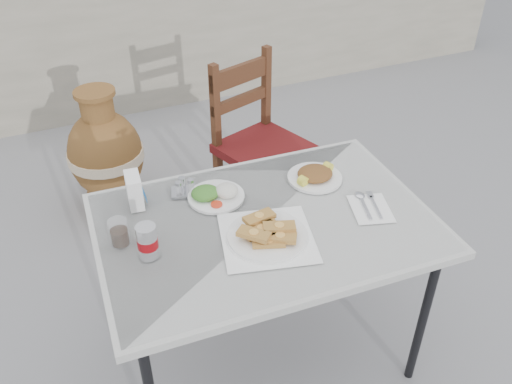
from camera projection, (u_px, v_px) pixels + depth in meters
name	position (u px, v px, depth m)	size (l,w,h in m)	color
ground	(308.00, 346.00, 2.26)	(80.00, 80.00, 0.00)	gray
cafe_table	(265.00, 231.00, 1.87)	(1.17, 0.82, 0.69)	black
pide_plate	(267.00, 231.00, 1.75)	(0.36, 0.36, 0.06)	white
salad_rice_plate	(215.00, 194.00, 1.93)	(0.20, 0.20, 0.05)	white
salad_chopped_plate	(315.00, 175.00, 2.03)	(0.21, 0.21, 0.04)	white
soda_can	(147.00, 241.00, 1.66)	(0.06, 0.06, 0.12)	white
cola_glass	(119.00, 234.00, 1.72)	(0.06, 0.06, 0.09)	white
napkin_holder	(134.00, 190.00, 1.88)	(0.07, 0.10, 0.12)	white
condiment_caddy	(184.00, 189.00, 1.95)	(0.11, 0.10, 0.07)	silver
cutlery_napkin	(369.00, 206.00, 1.90)	(0.18, 0.20, 0.01)	white
chair	(259.00, 144.00, 2.71)	(0.50, 0.50, 0.88)	#3C1E10
terracotta_urn	(106.00, 155.00, 2.88)	(0.40, 0.40, 0.70)	brown
back_wall	(144.00, 24.00, 3.77)	(6.00, 0.25, 1.20)	#A79D8B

